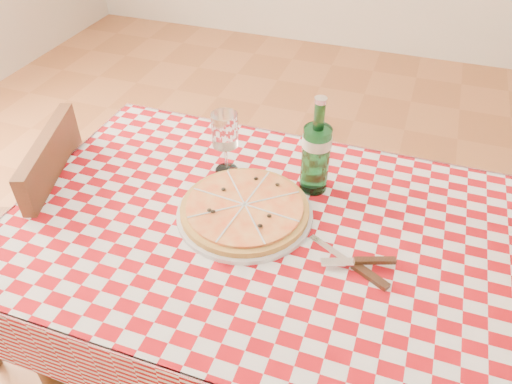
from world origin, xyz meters
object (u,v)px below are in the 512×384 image
water_bottle (317,146)px  wine_glass (225,144)px  dining_table (256,251)px  pizza_plate (245,208)px  chair_far (45,234)px

water_bottle → wine_glass: (-0.26, -0.01, -0.05)m
dining_table → pizza_plate: 0.13m
water_bottle → dining_table: bearing=-116.9°
water_bottle → wine_glass: 0.27m
wine_glass → water_bottle: bearing=1.3°
pizza_plate → wine_glass: bearing=125.5°
chair_far → water_bottle: (0.83, 0.22, 0.40)m
dining_table → chair_far: size_ratio=1.36×
chair_far → wine_glass: size_ratio=4.56×
chair_far → wine_glass: (0.57, 0.21, 0.35)m
pizza_plate → water_bottle: 0.26m
chair_far → wine_glass: bearing=-178.0°
chair_far → wine_glass: 0.70m
pizza_plate → wine_glass: (-0.12, 0.17, 0.07)m
chair_far → pizza_plate: (0.69, 0.04, 0.28)m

